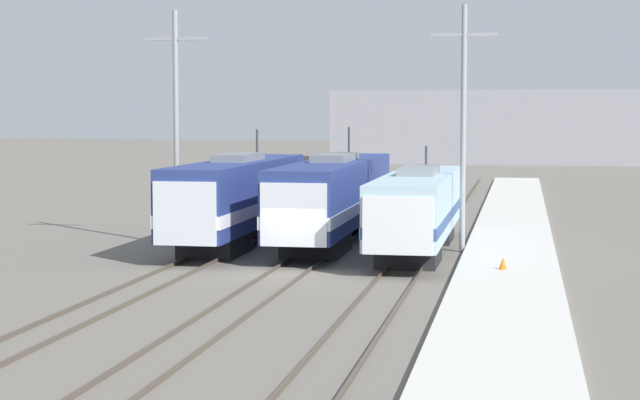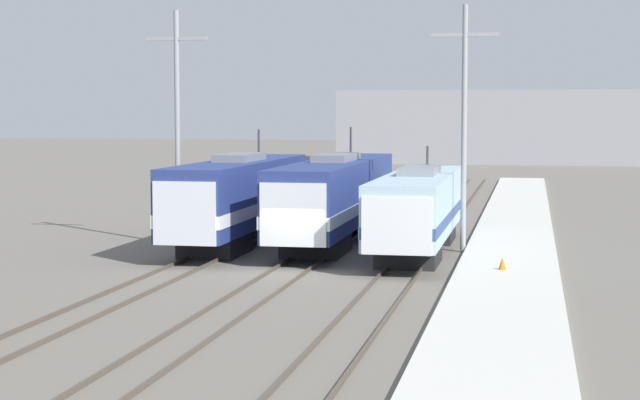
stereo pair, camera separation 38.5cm
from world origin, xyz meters
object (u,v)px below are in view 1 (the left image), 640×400
(catenary_tower_left, at_px, (176,120))
(catenary_tower_right, at_px, (463,120))
(locomotive_center, at_px, (333,197))
(locomotive_far_right, at_px, (418,209))
(traffic_cone, at_px, (503,263))
(locomotive_far_left, at_px, (236,198))

(catenary_tower_left, height_order, catenary_tower_right, same)
(locomotive_center, relative_size, catenary_tower_left, 1.74)
(locomotive_far_right, distance_m, traffic_cone, 7.38)
(catenary_tower_left, distance_m, catenary_tower_right, 13.61)
(locomotive_center, bearing_deg, locomotive_far_right, -34.37)
(locomotive_far_left, bearing_deg, catenary_tower_right, -2.58)
(locomotive_center, height_order, locomotive_far_right, locomotive_center)
(locomotive_center, bearing_deg, traffic_cone, -47.39)
(catenary_tower_left, xyz_separation_m, traffic_cone, (15.58, -6.94, -5.51))
(locomotive_center, xyz_separation_m, traffic_cone, (8.35, -9.08, -1.73))
(locomotive_far_left, height_order, traffic_cone, locomotive_far_left)
(locomotive_far_left, bearing_deg, catenary_tower_left, -170.18)
(locomotive_center, bearing_deg, locomotive_far_left, -159.52)
(traffic_cone, bearing_deg, locomotive_far_right, 123.00)
(catenary_tower_left, bearing_deg, catenary_tower_right, 0.00)
(locomotive_center, relative_size, traffic_cone, 40.26)
(locomotive_far_right, bearing_deg, catenary_tower_right, 24.30)
(locomotive_far_left, bearing_deg, locomotive_far_right, -8.82)
(locomotive_far_left, distance_m, locomotive_center, 4.72)
(locomotive_center, xyz_separation_m, catenary_tower_right, (6.38, -2.14, 3.78))
(locomotive_far_left, relative_size, traffic_cone, 34.97)
(locomotive_far_left, height_order, catenary_tower_left, catenary_tower_left)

